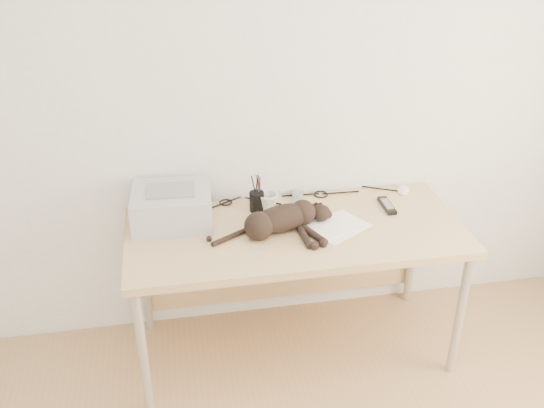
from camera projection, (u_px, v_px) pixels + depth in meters
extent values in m
plane|color=white|center=(282.00, 91.00, 2.91)|extent=(3.50, 0.00, 3.50)
cube|color=#DBBC80|center=(296.00, 232.00, 2.88)|extent=(1.60, 0.70, 0.04)
cylinder|color=#B6B6B8|center=(143.00, 354.00, 2.68)|extent=(0.04, 0.04, 0.70)
cylinder|color=#B6B6B8|center=(460.00, 315.00, 2.91)|extent=(0.04, 0.04, 0.70)
cylinder|color=#B6B6B8|center=(144.00, 276.00, 3.20)|extent=(0.04, 0.04, 0.70)
cylinder|color=#B6B6B8|center=(413.00, 249.00, 3.43)|extent=(0.04, 0.04, 0.70)
cube|color=#DBBC80|center=(282.00, 252.00, 3.32)|extent=(1.48, 0.02, 0.60)
cube|color=#B6B6BB|center=(172.00, 207.00, 2.89)|extent=(0.39, 0.34, 0.17)
cube|color=black|center=(172.00, 205.00, 2.88)|extent=(0.32, 0.04, 0.10)
cube|color=gray|center=(171.00, 190.00, 2.85)|extent=(0.23, 0.17, 0.01)
cube|color=white|center=(339.00, 227.00, 2.88)|extent=(0.33, 0.31, 0.00)
cube|color=white|center=(332.00, 225.00, 2.89)|extent=(0.32, 0.27, 0.00)
ellipsoid|color=black|center=(282.00, 218.00, 2.83)|extent=(0.34, 0.21, 0.13)
sphere|color=black|center=(259.00, 226.00, 2.77)|extent=(0.14, 0.14, 0.14)
ellipsoid|color=black|center=(321.00, 213.00, 2.91)|extent=(0.12, 0.11, 0.08)
cone|color=black|center=(316.00, 204.00, 2.92)|extent=(0.04, 0.05, 0.04)
cone|color=black|center=(321.00, 204.00, 2.93)|extent=(0.04, 0.05, 0.04)
cylinder|color=black|center=(304.00, 236.00, 2.78)|extent=(0.08, 0.18, 0.03)
cylinder|color=black|center=(313.00, 234.00, 2.79)|extent=(0.08, 0.18, 0.03)
cylinder|color=black|center=(230.00, 237.00, 2.78)|extent=(0.20, 0.08, 0.02)
imported|color=white|center=(268.00, 202.00, 3.01)|extent=(0.14, 0.14, 0.09)
cylinder|color=black|center=(257.00, 201.00, 3.00)|extent=(0.07, 0.07, 0.10)
cylinder|color=#990C0C|center=(254.00, 189.00, 2.97)|extent=(0.01, 0.01, 0.14)
cylinder|color=navy|center=(258.00, 188.00, 2.98)|extent=(0.01, 0.01, 0.14)
cylinder|color=black|center=(257.00, 190.00, 2.96)|extent=(0.01, 0.01, 0.14)
cube|color=gray|center=(298.00, 201.00, 3.09)|extent=(0.10, 0.21, 0.02)
cube|color=black|center=(387.00, 206.00, 3.05)|extent=(0.05, 0.17, 0.02)
ellipsoid|color=white|center=(404.00, 188.00, 3.20)|extent=(0.10, 0.13, 0.04)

